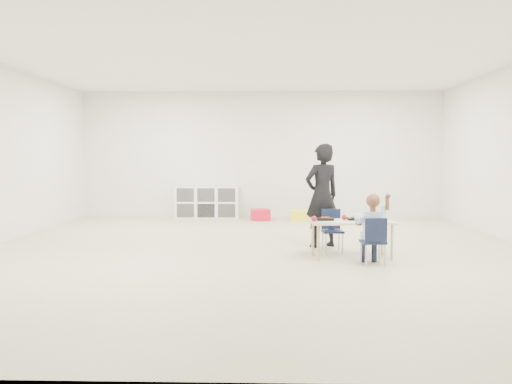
{
  "coord_description": "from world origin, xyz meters",
  "views": [
    {
      "loc": [
        0.22,
        -7.58,
        1.31
      ],
      "look_at": [
        0.01,
        -0.15,
        0.85
      ],
      "focal_mm": 38.0,
      "sensor_mm": 36.0,
      "label": 1
    }
  ],
  "objects_px": {
    "child": "(373,227)",
    "adult": "(322,196)",
    "cubby_shelf": "(207,202)",
    "table": "(351,239)",
    "chair_near": "(373,241)"
  },
  "relations": [
    {
      "from": "child",
      "to": "adult",
      "type": "xyz_separation_m",
      "value": [
        -0.5,
        1.36,
        0.3
      ]
    },
    {
      "from": "table",
      "to": "chair_near",
      "type": "distance_m",
      "value": 0.51
    },
    {
      "from": "table",
      "to": "adult",
      "type": "height_order",
      "value": "adult"
    },
    {
      "from": "chair_near",
      "to": "adult",
      "type": "xyz_separation_m",
      "value": [
        -0.5,
        1.36,
        0.47
      ]
    },
    {
      "from": "table",
      "to": "adult",
      "type": "bearing_deg",
      "value": 104.09
    },
    {
      "from": "table",
      "to": "cubby_shelf",
      "type": "distance_m",
      "value": 5.35
    },
    {
      "from": "table",
      "to": "child",
      "type": "xyz_separation_m",
      "value": [
        0.19,
        -0.47,
        0.22
      ]
    },
    {
      "from": "table",
      "to": "adult",
      "type": "relative_size",
      "value": 0.73
    },
    {
      "from": "cubby_shelf",
      "to": "adult",
      "type": "bearing_deg",
      "value": -60.7
    },
    {
      "from": "adult",
      "to": "chair_near",
      "type": "bearing_deg",
      "value": 83.15
    },
    {
      "from": "table",
      "to": "child",
      "type": "bearing_deg",
      "value": -72.96
    },
    {
      "from": "child",
      "to": "cubby_shelf",
      "type": "xyz_separation_m",
      "value": [
        -2.67,
        5.22,
        -0.12
      ]
    },
    {
      "from": "chair_near",
      "to": "adult",
      "type": "height_order",
      "value": "adult"
    },
    {
      "from": "table",
      "to": "child",
      "type": "relative_size",
      "value": 1.2
    },
    {
      "from": "child",
      "to": "adult",
      "type": "bearing_deg",
      "value": 105.14
    }
  ]
}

